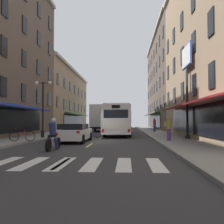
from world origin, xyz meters
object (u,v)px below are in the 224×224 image
Objects in this scene: motorcycle_rider at (53,136)px; bicycle_near at (22,136)px; transit_bus at (119,120)px; pedestrian_near at (169,128)px; sedan_mid at (74,133)px; street_lamp_twin at (43,106)px; billboard_sign at (187,68)px; sedan_near at (108,125)px; box_truck at (101,118)px; pedestrian_mid at (155,125)px.

motorcycle_rider is 1.23× the size of bicycle_near.
transit_bus is 6.97× the size of pedestrian_near.
sedan_mid is 0.95× the size of street_lamp_twin.
motorcycle_rider is at bearing -140.44° from billboard_sign.
bicycle_near is (-3.43, -30.63, -0.18)m from sedan_near.
sedan_near is at bearing 97.71° from transit_bus.
sedan_mid is at bearing -89.64° from box_truck.
transit_bus is 9.57m from sedan_mid.
sedan_mid is 2.53× the size of pedestrian_mid.
street_lamp_twin reaches higher than bicycle_near.
sedan_mid is at bearing -90.27° from sedan_near.
pedestrian_near is (3.74, -8.94, -0.59)m from transit_bus.
sedan_near reaches higher than bicycle_near.
pedestrian_near is (6.77, -18.65, -0.92)m from box_truck.
pedestrian_mid is (7.37, 19.33, 0.34)m from motorcycle_rider.
pedestrian_mid reaches higher than sedan_mid.
box_truck is 1.52× the size of sedan_near.
box_truck is at bearing 90.15° from motorcycle_rider.
bicycle_near is 0.96× the size of pedestrian_mid.
sedan_mid is (0.12, -18.77, -1.26)m from box_truck.
transit_bus is at bearing 129.28° from billboard_sign.
sedan_mid is at bearing -165.07° from billboard_sign.
motorcycle_rider is 4.90m from bicycle_near.
street_lamp_twin is at bearing 89.85° from bicycle_near.
bicycle_near is at bearing -121.35° from transit_bus.
pedestrian_mid is (10.60, 15.65, 0.55)m from bicycle_near.
bicycle_near is at bearing -144.78° from pedestrian_mid.
transit_bus is 2.60× the size of sedan_mid.
box_truck is at bearing 78.76° from street_lamp_twin.
motorcycle_rider reaches higher than sedan_mid.
sedan_mid is 4.83m from street_lamp_twin.
box_truck is (-8.59, 16.51, -3.77)m from billboard_sign.
billboard_sign is at bearing -73.00° from sedan_near.
pedestrian_mid is at bearing -168.86° from pedestrian_near.
billboard_sign is 4.35× the size of bicycle_near.
bicycle_near is at bearing 131.28° from motorcycle_rider.
pedestrian_near is at bearing -113.28° from pedestrian_mid.
box_truck is 1.58× the size of sedan_mid.
sedan_near is at bearing 107.00° from billboard_sign.
box_truck reaches higher than bicycle_near.
transit_bus is 2.46× the size of street_lamp_twin.
pedestrian_mid is at bearing 51.19° from transit_bus.
billboard_sign is at bearing -2.95° from street_lamp_twin.
sedan_mid is at bearing 18.57° from bicycle_near.
billboard_sign is 18.99m from box_truck.
bicycle_near is (-6.20, -10.17, -1.11)m from transit_bus.
box_truck is 4.18× the size of bicycle_near.
street_lamp_twin is at bearing -97.30° from sedan_near.
billboard_sign is 3.55× the size of motorcycle_rider.
motorcycle_rider is at bearing -40.03° from pedestrian_near.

